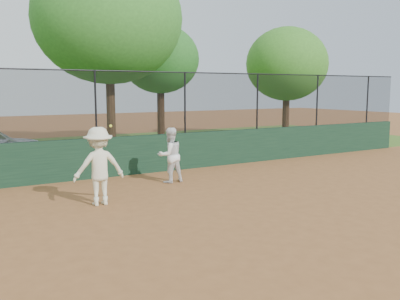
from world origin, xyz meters
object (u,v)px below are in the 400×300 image
player_main (99,166)px  tree_3 (160,59)px  tree_4 (287,64)px  player_second (170,155)px  tree_2 (108,19)px

player_main → tree_3: bearing=57.1°
player_main → tree_4: (12.67, 7.91, 3.01)m
player_second → tree_3: bearing=-118.5°
player_main → tree_2: bearing=68.3°
player_second → tree_4: bearing=-151.3°
tree_2 → tree_3: 4.06m
tree_3 → tree_4: size_ratio=0.99×
tree_3 → tree_2: bearing=-148.6°
tree_3 → tree_4: (6.27, -2.00, -0.15)m
player_second → player_main: (-2.53, -1.37, 0.11)m
tree_2 → tree_4: size_ratio=1.39×
player_second → tree_3: (3.88, 8.54, 3.27)m
player_second → tree_3: tree_3 is taller
player_second → tree_2: 8.07m
tree_2 → tree_3: bearing=31.4°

